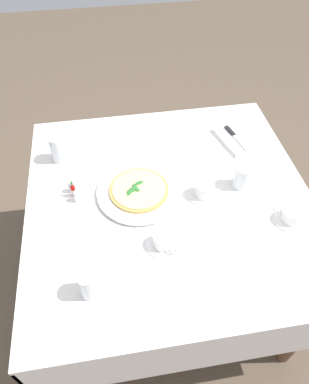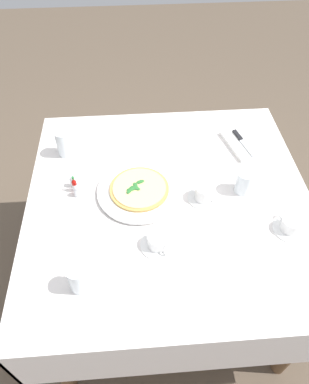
% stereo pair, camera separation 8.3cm
% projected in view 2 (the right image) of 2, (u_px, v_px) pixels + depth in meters
% --- Properties ---
extents(ground_plane, '(8.00, 8.00, 0.00)m').
position_uv_depth(ground_plane, '(166.00, 281.00, 2.01)').
color(ground_plane, brown).
extents(dining_table, '(1.18, 1.18, 0.73)m').
position_uv_depth(dining_table, '(169.00, 216.00, 1.56)').
color(dining_table, white).
rests_on(dining_table, ground_plane).
extents(pizza_plate, '(0.35, 0.35, 0.02)m').
position_uv_depth(pizza_plate, '(139.00, 191.00, 1.48)').
color(pizza_plate, white).
rests_on(pizza_plate, dining_table).
extents(pizza, '(0.25, 0.25, 0.02)m').
position_uv_depth(pizza, '(139.00, 188.00, 1.47)').
color(pizza, tan).
rests_on(pizza, pizza_plate).
extents(coffee_cup_near_left, '(0.13, 0.13, 0.06)m').
position_uv_depth(coffee_cup_near_left, '(291.00, 225.00, 1.34)').
color(coffee_cup_near_left, white).
rests_on(coffee_cup_near_left, dining_table).
extents(coffee_cup_right_edge, '(0.13, 0.13, 0.06)m').
position_uv_depth(coffee_cup_right_edge, '(158.00, 242.00, 1.29)').
color(coffee_cup_right_edge, white).
rests_on(coffee_cup_right_edge, dining_table).
extents(coffee_cup_center_back, '(0.13, 0.13, 0.07)m').
position_uv_depth(coffee_cup_center_back, '(204.00, 193.00, 1.44)').
color(coffee_cup_center_back, white).
rests_on(coffee_cup_center_back, dining_table).
extents(water_glass_far_left, '(0.07, 0.07, 0.11)m').
position_uv_depth(water_glass_far_left, '(78.00, 279.00, 1.17)').
color(water_glass_far_left, white).
rests_on(water_glass_far_left, dining_table).
extents(water_glass_back_corner, '(0.07, 0.07, 0.13)m').
position_uv_depth(water_glass_back_corner, '(64.00, 144.00, 1.61)').
color(water_glass_back_corner, white).
rests_on(water_glass_back_corner, dining_table).
extents(water_glass_near_right, '(0.07, 0.07, 0.10)m').
position_uv_depth(water_glass_near_right, '(244.00, 183.00, 1.46)').
color(water_glass_near_right, white).
rests_on(water_glass_near_right, dining_table).
extents(napkin_folded, '(0.25, 0.18, 0.02)m').
position_uv_depth(napkin_folded, '(242.00, 144.00, 1.68)').
color(napkin_folded, white).
rests_on(napkin_folded, dining_table).
extents(dinner_knife, '(0.19, 0.07, 0.01)m').
position_uv_depth(dinner_knife, '(243.00, 142.00, 1.67)').
color(dinner_knife, silver).
rests_on(dinner_knife, napkin_folded).
extents(hot_sauce_bottle, '(0.02, 0.02, 0.08)m').
position_uv_depth(hot_sauce_bottle, '(75.00, 185.00, 1.47)').
color(hot_sauce_bottle, '#B7140F').
rests_on(hot_sauce_bottle, dining_table).
extents(salt_shaker, '(0.03, 0.03, 0.06)m').
position_uv_depth(salt_shaker, '(77.00, 191.00, 1.46)').
color(salt_shaker, white).
rests_on(salt_shaker, dining_table).
extents(pepper_shaker, '(0.03, 0.03, 0.06)m').
position_uv_depth(pepper_shaker, '(73.00, 182.00, 1.49)').
color(pepper_shaker, white).
rests_on(pepper_shaker, dining_table).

